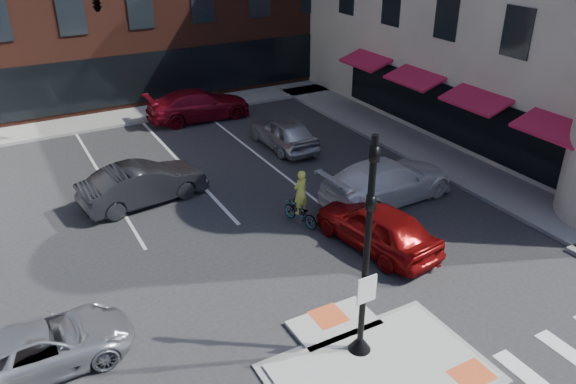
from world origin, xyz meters
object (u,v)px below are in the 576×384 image
silver_suv (43,346)px  white_pickup (387,180)px  bg_car_silver (284,132)px  bg_car_red (199,105)px  bg_car_dark (143,184)px  cyclist (300,206)px  red_sedan (377,226)px

silver_suv → white_pickup: size_ratio=0.77×
bg_car_silver → bg_car_red: bg_car_red is taller
bg_car_dark → silver_suv: bearing=140.1°
silver_suv → bg_car_silver: size_ratio=0.99×
white_pickup → cyclist: (-3.97, -0.00, -0.12)m
bg_car_silver → cyclist: cyclist is taller
bg_car_dark → bg_car_silver: bearing=-80.6°
white_pickup → bg_car_silver: bearing=4.1°
bg_car_dark → bg_car_red: bg_car_red is taller
silver_suv → red_sedan: bearing=-88.6°
white_pickup → bg_car_red: 13.03m
white_pickup → cyclist: cyclist is taller
red_sedan → bg_car_dark: size_ratio=0.96×
white_pickup → cyclist: size_ratio=2.70×
white_pickup → red_sedan: bearing=132.8°
bg_car_dark → bg_car_silver: bg_car_dark is taller
red_sedan → white_pickup: size_ratio=0.82×
bg_car_red → white_pickup: bearing=-164.7°
white_pickup → bg_car_dark: (-8.50, 4.45, -0.03)m
white_pickup → bg_car_silver: 6.87m
silver_suv → bg_car_red: (10.17, 15.80, 0.20)m
bg_car_dark → bg_car_silver: 7.91m
red_sedan → bg_car_dark: bearing=-58.3°
red_sedan → bg_car_red: bg_car_red is taller
bg_car_silver → bg_car_red: 6.23m
bg_car_silver → cyclist: 7.45m
silver_suv → bg_car_red: 18.79m
bg_car_dark → cyclist: 6.35m
bg_car_dark → white_pickup: bearing=-125.5°
white_pickup → bg_car_dark: bearing=58.6°
red_sedan → bg_car_silver: 9.57m
bg_car_dark → bg_car_silver: size_ratio=1.09×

